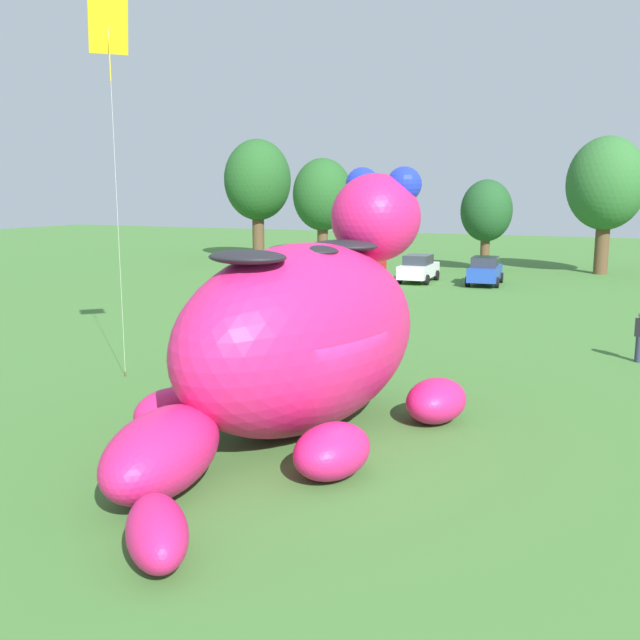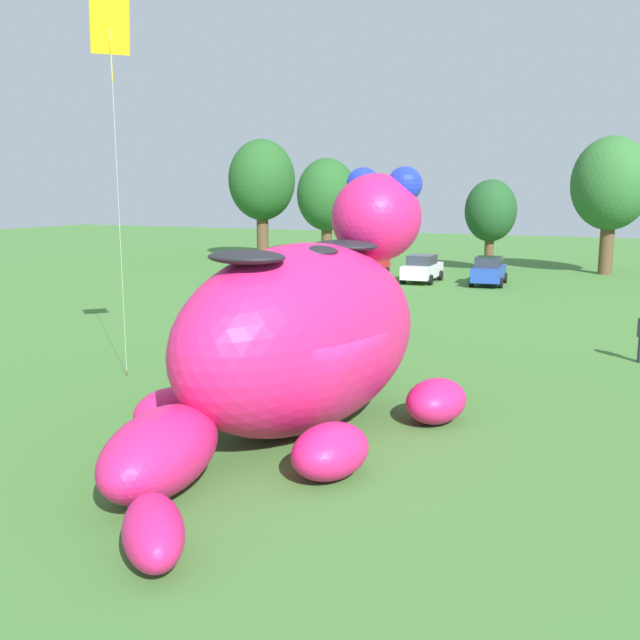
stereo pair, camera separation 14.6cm
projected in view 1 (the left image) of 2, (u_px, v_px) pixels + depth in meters
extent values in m
plane|color=#427533|center=(323.00, 446.00, 16.33)|extent=(160.00, 160.00, 0.00)
ellipsoid|color=#E01E6B|center=(303.00, 337.00, 17.21)|extent=(5.37, 8.57, 4.49)
ellipsoid|color=#E01E6B|center=(376.00, 218.00, 19.48)|extent=(2.80, 2.99, 2.37)
sphere|color=#1E33CC|center=(362.00, 184.00, 19.97)|extent=(0.95, 0.95, 0.95)
sphere|color=#1E33CC|center=(404.00, 184.00, 19.25)|extent=(0.95, 0.95, 0.95)
ellipsoid|color=black|center=(344.00, 246.00, 18.30)|extent=(2.03, 1.74, 0.30)
ellipsoid|color=black|center=(303.00, 251.00, 16.85)|extent=(2.03, 1.74, 0.30)
ellipsoid|color=black|center=(247.00, 257.00, 15.23)|extent=(2.03, 1.74, 0.30)
ellipsoid|color=#E01E6B|center=(278.00, 372.00, 20.68)|extent=(1.70, 2.14, 1.10)
ellipsoid|color=#E01E6B|center=(436.00, 401.00, 17.91)|extent=(1.70, 2.14, 1.10)
ellipsoid|color=#E01E6B|center=(170.00, 412.00, 17.01)|extent=(1.70, 2.14, 1.10)
ellipsoid|color=#E01E6B|center=(332.00, 451.00, 14.46)|extent=(1.70, 2.14, 1.10)
ellipsoid|color=#E01E6B|center=(163.00, 452.00, 13.75)|extent=(2.37, 3.84, 1.57)
ellipsoid|color=#E01E6B|center=(157.00, 532.00, 11.18)|extent=(2.08, 2.18, 0.96)
cube|color=red|center=(363.00, 267.00, 47.17)|extent=(1.82, 4.15, 0.80)
cube|color=#2D333D|center=(363.00, 257.00, 46.91)|extent=(1.55, 2.01, 0.60)
cylinder|color=black|center=(359.00, 271.00, 48.73)|extent=(0.26, 0.65, 0.64)
cylinder|color=black|center=(382.00, 272.00, 48.01)|extent=(0.26, 0.65, 0.64)
cylinder|color=black|center=(344.00, 275.00, 46.48)|extent=(0.26, 0.65, 0.64)
cylinder|color=black|center=(368.00, 276.00, 45.75)|extent=(0.26, 0.65, 0.64)
cube|color=white|center=(419.00, 271.00, 45.19)|extent=(1.80, 4.14, 0.80)
cube|color=#2D333D|center=(418.00, 260.00, 44.93)|extent=(1.54, 2.00, 0.60)
cylinder|color=black|center=(411.00, 274.00, 46.74)|extent=(0.26, 0.65, 0.64)
cylinder|color=black|center=(437.00, 275.00, 46.09)|extent=(0.26, 0.65, 0.64)
cylinder|color=black|center=(400.00, 278.00, 44.43)|extent=(0.26, 0.65, 0.64)
cylinder|color=black|center=(427.00, 280.00, 43.78)|extent=(0.26, 0.65, 0.64)
cube|color=#2347B7|center=(485.00, 273.00, 43.86)|extent=(2.03, 4.23, 0.80)
cube|color=#2D333D|center=(485.00, 262.00, 43.60)|extent=(1.65, 2.09, 0.60)
cylinder|color=black|center=(473.00, 277.00, 45.39)|extent=(0.29, 0.66, 0.64)
cylinder|color=black|center=(501.00, 278.00, 44.84)|extent=(0.29, 0.66, 0.64)
cylinder|color=black|center=(468.00, 281.00, 43.03)|extent=(0.29, 0.66, 0.64)
cylinder|color=black|center=(497.00, 283.00, 42.48)|extent=(0.29, 0.66, 0.64)
cylinder|color=brown|center=(258.00, 238.00, 60.63)|extent=(0.99, 0.99, 3.46)
ellipsoid|color=#235623|center=(258.00, 180.00, 59.78)|extent=(5.54, 5.54, 6.65)
cylinder|color=brown|center=(323.00, 246.00, 55.52)|extent=(0.81, 0.81, 2.84)
ellipsoid|color=#235623|center=(323.00, 195.00, 54.82)|extent=(4.55, 4.55, 5.46)
cylinder|color=brown|center=(485.00, 255.00, 51.46)|extent=(0.65, 0.65, 2.27)
ellipsoid|color=#1E4C23|center=(486.00, 211.00, 50.91)|extent=(3.63, 3.63, 4.35)
cylinder|color=brown|center=(602.00, 250.00, 49.36)|extent=(0.93, 0.93, 3.26)
ellipsoid|color=#2D662D|center=(606.00, 183.00, 48.55)|extent=(5.22, 5.22, 6.27)
cylinder|color=#2D334C|center=(341.00, 354.00, 23.51)|extent=(0.26, 0.26, 0.88)
cube|color=gold|center=(342.00, 331.00, 23.38)|extent=(0.38, 0.22, 0.60)
sphere|color=brown|center=(342.00, 319.00, 23.31)|extent=(0.22, 0.22, 0.22)
cylinder|color=#2D334C|center=(639.00, 349.00, 24.19)|extent=(0.26, 0.26, 0.88)
cylinder|color=brown|center=(125.00, 374.00, 22.37)|extent=(0.06, 0.06, 0.15)
cylinder|color=silver|center=(117.00, 206.00, 21.45)|extent=(0.01, 0.01, 10.15)
cube|color=yellow|center=(108.00, 26.00, 20.55)|extent=(1.13, 1.13, 1.44)
cylinder|color=yellow|center=(110.00, 59.00, 20.71)|extent=(0.03, 0.03, 1.20)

